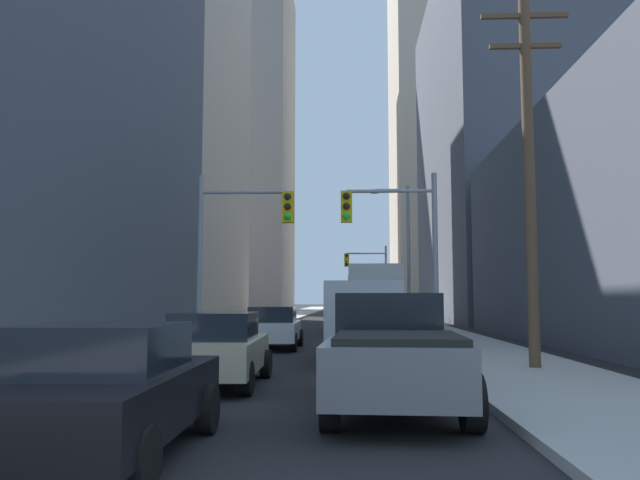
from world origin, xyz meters
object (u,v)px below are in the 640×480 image
object	(u,v)px
cargo_van_silver	(365,317)
sedan_black	(105,390)
traffic_signal_near_right	(394,232)
sedan_white	(273,327)
traffic_signal_far_right	(368,271)
city_bus	(372,296)
sedan_beige	(216,348)
traffic_signal_near_left	(240,233)
pickup_truck_grey	(391,351)

from	to	relation	value
cargo_van_silver	sedan_black	xyz separation A→B (m)	(-3.20, -11.14, -0.52)
cargo_van_silver	traffic_signal_near_right	world-z (taller)	traffic_signal_near_right
traffic_signal_near_right	sedan_white	bearing A→B (deg)	154.96
sedan_white	traffic_signal_far_right	size ratio (longest dim) A/B	0.71
sedan_black	sedan_white	world-z (taller)	same
cargo_van_silver	sedan_white	xyz separation A→B (m)	(-3.21, 4.61, -0.52)
sedan_white	cargo_van_silver	bearing A→B (deg)	-55.10
traffic_signal_far_right	city_bus	bearing A→B (deg)	-90.74
sedan_beige	traffic_signal_far_right	world-z (taller)	traffic_signal_far_right
traffic_signal_near_right	traffic_signal_far_right	world-z (taller)	same
sedan_black	traffic_signal_near_right	world-z (taller)	traffic_signal_near_right
cargo_van_silver	sedan_white	size ratio (longest dim) A/B	1.24
city_bus	traffic_signal_near_left	bearing A→B (deg)	-110.03
sedan_black	traffic_signal_near_left	distance (m)	14.16
traffic_signal_far_right	traffic_signal_near_right	bearing A→B (deg)	-89.85
sedan_black	traffic_signal_far_right	world-z (taller)	traffic_signal_far_right
pickup_truck_grey	traffic_signal_near_right	bearing A→B (deg)	85.57
sedan_black	traffic_signal_near_left	size ratio (longest dim) A/B	0.71
city_bus	traffic_signal_near_right	world-z (taller)	traffic_signal_near_right
sedan_beige	traffic_signal_near_right	world-z (taller)	traffic_signal_near_right
cargo_van_silver	sedan_beige	distance (m)	6.10
cargo_van_silver	city_bus	bearing A→B (deg)	87.19
traffic_signal_near_right	sedan_black	bearing A→B (deg)	-107.23
sedan_white	pickup_truck_grey	bearing A→B (deg)	-74.17
sedan_beige	sedan_white	xyz separation A→B (m)	(-0.00, 9.76, 0.00)
sedan_white	traffic_signal_far_right	xyz separation A→B (m)	(4.20, 27.10, 3.25)
traffic_signal_near_right	traffic_signal_far_right	bearing A→B (deg)	90.15
cargo_van_silver	sedan_white	bearing A→B (deg)	124.90
cargo_van_silver	traffic_signal_near_left	distance (m)	5.58
pickup_truck_grey	sedan_white	world-z (taller)	pickup_truck_grey
city_bus	traffic_signal_near_left	distance (m)	14.44
city_bus	sedan_black	distance (m)	27.49
pickup_truck_grey	sedan_white	distance (m)	12.77
pickup_truck_grey	traffic_signal_far_right	distance (m)	39.50
sedan_beige	traffic_signal_near_left	xyz separation A→B (m)	(-0.89, 7.76, 3.25)
sedan_black	sedan_beige	size ratio (longest dim) A/B	0.99
cargo_van_silver	sedan_black	bearing A→B (deg)	-106.02
pickup_truck_grey	sedan_black	distance (m)	4.91
traffic_signal_near_left	sedan_white	bearing A→B (deg)	65.88
cargo_van_silver	traffic_signal_near_right	xyz separation A→B (m)	(1.06, 2.61, 2.73)
sedan_black	traffic_signal_near_left	bearing A→B (deg)	93.78
city_bus	pickup_truck_grey	distance (m)	23.73
sedan_white	traffic_signal_far_right	distance (m)	27.61
sedan_beige	traffic_signal_far_right	size ratio (longest dim) A/B	0.71
sedan_black	sedan_white	distance (m)	15.75
pickup_truck_grey	sedan_white	bearing A→B (deg)	105.83
city_bus	sedan_black	size ratio (longest dim) A/B	2.72
city_bus	traffic_signal_near_right	xyz separation A→B (m)	(0.28, -13.43, 2.09)
pickup_truck_grey	sedan_black	bearing A→B (deg)	-134.99
city_bus	sedan_beige	size ratio (longest dim) A/B	2.70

